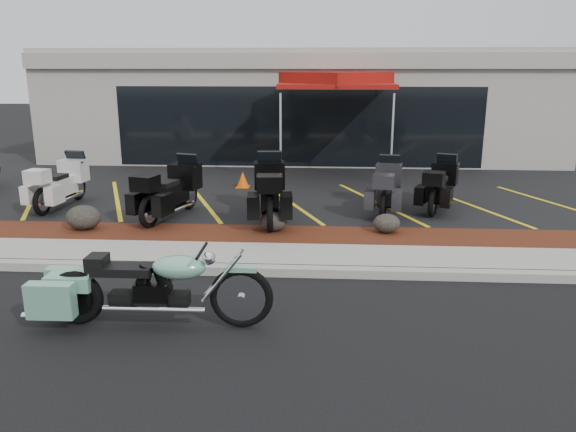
# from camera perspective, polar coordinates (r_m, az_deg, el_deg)

# --- Properties ---
(ground) EXTENTS (90.00, 90.00, 0.00)m
(ground) POSITION_cam_1_polar(r_m,az_deg,el_deg) (8.73, -2.07, -8.08)
(ground) COLOR black
(ground) RESTS_ON ground
(curb) EXTENTS (24.00, 0.25, 0.15)m
(curb) POSITION_cam_1_polar(r_m,az_deg,el_deg) (9.54, -1.55, -5.55)
(curb) COLOR gray
(curb) RESTS_ON ground
(sidewalk) EXTENTS (24.00, 1.20, 0.15)m
(sidewalk) POSITION_cam_1_polar(r_m,az_deg,el_deg) (10.19, -1.20, -4.18)
(sidewalk) COLOR gray
(sidewalk) RESTS_ON ground
(mulch_bed) EXTENTS (24.00, 1.20, 0.16)m
(mulch_bed) POSITION_cam_1_polar(r_m,az_deg,el_deg) (11.33, -0.70, -2.18)
(mulch_bed) COLOR #3C110D
(mulch_bed) RESTS_ON ground
(upper_lot) EXTENTS (26.00, 9.60, 0.15)m
(upper_lot) POSITION_cam_1_polar(r_m,az_deg,el_deg) (16.56, 0.68, 3.30)
(upper_lot) COLOR black
(upper_lot) RESTS_ON ground
(dealership_building) EXTENTS (18.00, 8.16, 4.00)m
(dealership_building) POSITION_cam_1_polar(r_m,az_deg,el_deg) (22.53, 1.51, 11.34)
(dealership_building) COLOR gray
(dealership_building) RESTS_ON ground
(boulder_left) EXTENTS (0.71, 0.59, 0.50)m
(boulder_left) POSITION_cam_1_polar(r_m,az_deg,el_deg) (12.28, -20.07, -0.14)
(boulder_left) COLOR black
(boulder_left) RESTS_ON mulch_bed
(boulder_mid) EXTENTS (0.56, 0.47, 0.40)m
(boulder_mid) POSITION_cam_1_polar(r_m,az_deg,el_deg) (11.44, -1.46, -0.56)
(boulder_mid) COLOR black
(boulder_mid) RESTS_ON mulch_bed
(boulder_right) EXTENTS (0.55, 0.46, 0.39)m
(boulder_right) POSITION_cam_1_polar(r_m,az_deg,el_deg) (11.49, 9.99, -0.74)
(boulder_right) COLOR black
(boulder_right) RESTS_ON mulch_bed
(hero_cruiser) EXTENTS (3.21, 0.85, 1.13)m
(hero_cruiser) POSITION_cam_1_polar(r_m,az_deg,el_deg) (7.53, -4.78, -7.35)
(hero_cruiser) COLOR #71B094
(hero_cruiser) RESTS_ON ground
(touring_white) EXTENTS (1.03, 2.23, 1.26)m
(touring_white) POSITION_cam_1_polar(r_m,az_deg,el_deg) (15.05, -20.67, 3.88)
(touring_white) COLOR silver
(touring_white) RESTS_ON upper_lot
(touring_black_front) EXTENTS (1.48, 2.44, 1.33)m
(touring_black_front) POSITION_cam_1_polar(r_m,az_deg,el_deg) (13.32, -10.09, 3.45)
(touring_black_front) COLOR black
(touring_black_front) RESTS_ON upper_lot
(touring_black_mid) EXTENTS (1.15, 2.50, 1.41)m
(touring_black_mid) POSITION_cam_1_polar(r_m,az_deg,el_deg) (13.00, -1.86, 3.58)
(touring_black_mid) COLOR black
(touring_black_mid) RESTS_ON upper_lot
(touring_grey) EXTENTS (1.19, 2.24, 1.24)m
(touring_grey) POSITION_cam_1_polar(r_m,az_deg,el_deg) (13.79, 10.21, 3.64)
(touring_grey) COLOR #29282D
(touring_grey) RESTS_ON upper_lot
(touring_black_rear) EXTENTS (1.51, 2.26, 1.23)m
(touring_black_rear) POSITION_cam_1_polar(r_m,az_deg,el_deg) (14.35, 15.69, 3.73)
(touring_black_rear) COLOR black
(touring_black_rear) RESTS_ON upper_lot
(traffic_cone) EXTENTS (0.42, 0.42, 0.44)m
(traffic_cone) POSITION_cam_1_polar(r_m,az_deg,el_deg) (15.71, -4.61, 3.72)
(traffic_cone) COLOR #E75107
(traffic_cone) RESTS_ON upper_lot
(popup_canopy) EXTENTS (4.25, 4.25, 3.11)m
(popup_canopy) POSITION_cam_1_polar(r_m,az_deg,el_deg) (17.36, 4.90, 13.44)
(popup_canopy) COLOR silver
(popup_canopy) RESTS_ON upper_lot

